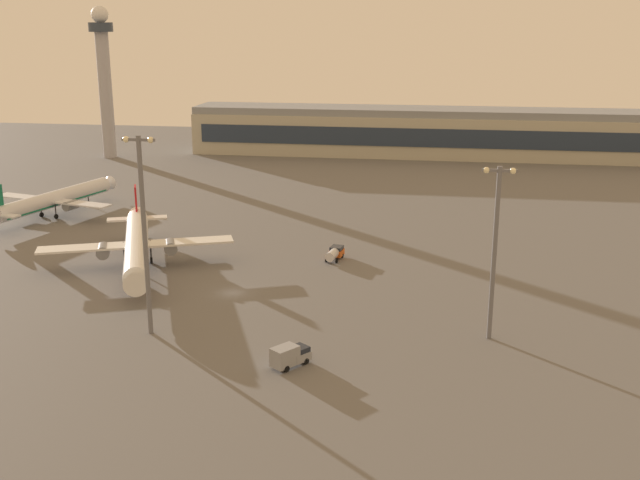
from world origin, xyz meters
The scene contains 9 objects.
ground_plane centered at (0.00, 0.00, 0.00)m, with size 416.00×416.00×0.00m, color #605E5B.
terminal_building centered at (39.41, 147.80, 8.09)m, with size 183.88×22.40×16.40m.
control_tower centered at (-78.60, 126.24, 28.56)m, with size 8.00×8.00×50.23m.
airplane_far_stand centered at (-21.43, 10.59, 4.52)m, with size 35.21×44.64×11.97m.
airplane_mid_apron centered at (-56.80, 45.63, 4.06)m, with size 32.39×41.30×10.73m.
fuel_truck centered at (14.62, 21.60, 1.37)m, with size 3.21×6.55×2.35m.
catering_truck centered at (15.44, -26.94, 1.58)m, with size 5.30×5.92×3.05m.
apron_light_west centered at (42.49, -13.00, 14.66)m, with size 4.80×0.90×25.64m.
apron_light_east centered at (-7.34, -19.07, 16.71)m, with size 4.80×0.90×29.63m.
Camera 1 is at (34.40, -118.93, 44.62)m, focal length 42.59 mm.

